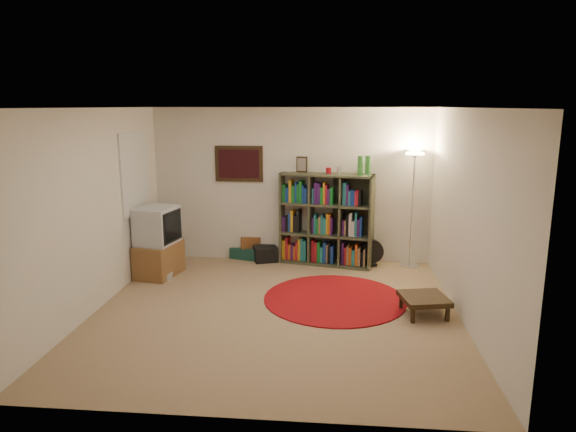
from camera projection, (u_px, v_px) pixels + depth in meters
name	position (u px, v px, depth m)	size (l,w,h in m)	color
room	(271.00, 212.00, 6.20)	(4.54, 4.54, 2.54)	#927556
bookshelf	(325.00, 221.00, 8.24)	(1.53, 0.73, 1.77)	#3E412B
floor_lamp	(414.00, 170.00, 7.90)	(0.46, 0.46, 1.87)	white
floor_fan	(372.00, 253.00, 8.19)	(0.38, 0.21, 0.43)	black
tv_stand	(158.00, 243.00, 7.69)	(0.63, 0.80, 1.05)	brown
dvd_box	(162.00, 276.00, 7.63)	(0.33, 0.28, 0.10)	silver
suitcase	(249.00, 252.00, 8.68)	(0.64, 0.51, 0.18)	#153932
wicker_basket	(250.00, 242.00, 8.66)	(0.38, 0.31, 0.19)	brown
duffel_bag	(265.00, 254.00, 8.48)	(0.44, 0.40, 0.25)	black
paper_towel	(282.00, 252.00, 8.54)	(0.16, 0.16, 0.27)	silver
red_rug	(335.00, 299.00, 6.83)	(1.89, 1.89, 0.02)	maroon
side_table	(424.00, 299.00, 6.27)	(0.63, 0.63, 0.25)	black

